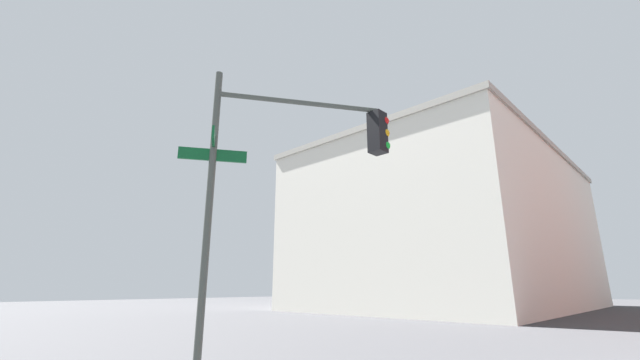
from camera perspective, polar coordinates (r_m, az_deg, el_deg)
The scene contains 2 objects.
traffic_signal_near at distance 6.75m, azimuth -3.61°, elevation 2.78°, with size 2.20×3.14×5.25m.
building_stucco at distance 34.70m, azimuth 19.13°, elevation -7.63°, with size 16.77×25.66×11.69m.
Camera 1 is at (-1.93, -10.65, 1.60)m, focal length 21.79 mm.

